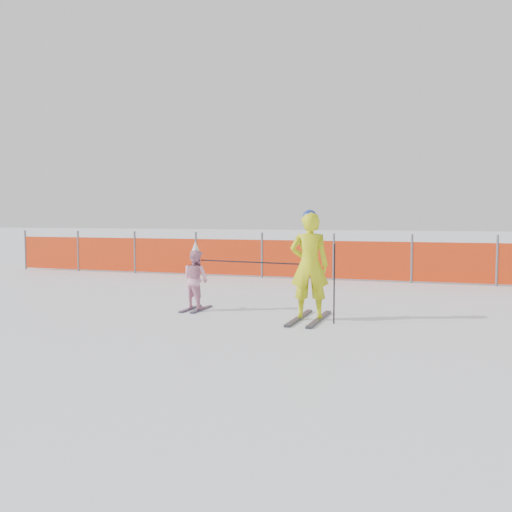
{
  "coord_description": "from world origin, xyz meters",
  "views": [
    {
      "loc": [
        3.21,
        -8.97,
        1.7
      ],
      "look_at": [
        0.0,
        0.5,
        1.0
      ],
      "focal_mm": 40.0,
      "sensor_mm": 36.0,
      "label": 1
    }
  ],
  "objects": [
    {
      "name": "ski_poles",
      "position": [
        0.58,
        0.1,
        0.8
      ],
      "size": [
        2.52,
        0.52,
        1.27
      ],
      "color": "black",
      "rests_on": "ground"
    },
    {
      "name": "adult",
      "position": [
        1.06,
        0.09,
        0.9
      ],
      "size": [
        0.7,
        1.54,
        1.81
      ],
      "color": "black",
      "rests_on": "ground"
    },
    {
      "name": "ground",
      "position": [
        0.0,
        0.0,
        0.0
      ],
      "size": [
        120.0,
        120.0,
        0.0
      ],
      "primitive_type": "plane",
      "color": "white",
      "rests_on": "ground"
    },
    {
      "name": "child",
      "position": [
        -1.12,
        0.4,
        0.57
      ],
      "size": [
        0.63,
        0.85,
        1.25
      ],
      "color": "black",
      "rests_on": "ground"
    },
    {
      "name": "safety_fence",
      "position": [
        -1.1,
        5.94,
        0.56
      ],
      "size": [
        17.27,
        0.06,
        1.25
      ],
      "color": "#595960",
      "rests_on": "ground"
    }
  ]
}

